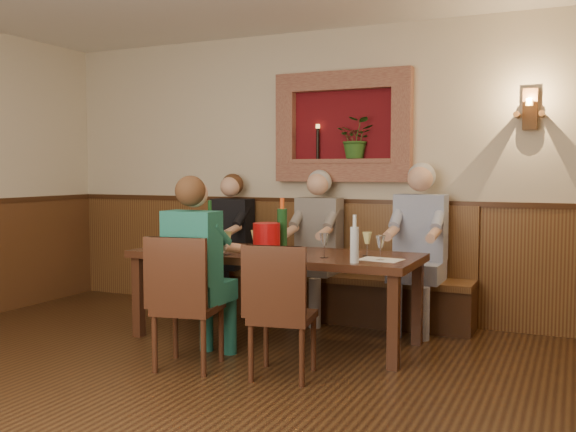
% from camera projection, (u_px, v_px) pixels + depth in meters
% --- Properties ---
extents(ground_plane, '(6.00, 6.00, 0.00)m').
position_uv_depth(ground_plane, '(137.00, 417.00, 3.72)').
color(ground_plane, black).
rests_on(ground_plane, ground).
extents(room_shell, '(6.04, 6.04, 2.82)m').
position_uv_depth(room_shell, '(132.00, 88.00, 3.58)').
color(room_shell, beige).
rests_on(room_shell, ground).
extents(wainscoting, '(6.02, 6.02, 1.15)m').
position_uv_depth(wainscoting, '(136.00, 317.00, 3.68)').
color(wainscoting, '#4D2A16').
rests_on(wainscoting, ground).
extents(wall_niche, '(1.36, 0.30, 1.06)m').
position_uv_depth(wall_niche, '(346.00, 131.00, 6.17)').
color(wall_niche, '#5C0D12').
rests_on(wall_niche, ground).
extents(wall_sconce, '(0.25, 0.20, 0.35)m').
position_uv_depth(wall_sconce, '(530.00, 110.00, 5.46)').
color(wall_sconce, '#4D2A16').
rests_on(wall_sconce, ground).
extents(dining_table, '(2.40, 0.90, 0.75)m').
position_uv_depth(dining_table, '(275.00, 261.00, 5.35)').
color(dining_table, '#3A1E11').
rests_on(dining_table, ground).
extents(bench, '(3.00, 0.45, 1.11)m').
position_uv_depth(bench, '(317.00, 284.00, 6.23)').
color(bench, '#381E0F').
rests_on(bench, ground).
extents(chair_near_left, '(0.50, 0.50, 0.97)m').
position_uv_depth(chair_near_left, '(188.00, 330.00, 4.63)').
color(chair_near_left, '#3A1E11').
rests_on(chair_near_left, ground).
extents(chair_near_right, '(0.48, 0.48, 0.93)m').
position_uv_depth(chair_near_right, '(282.00, 339.00, 4.42)').
color(chair_near_right, '#3A1E11').
rests_on(chair_near_right, ground).
extents(person_bench_left, '(0.41, 0.50, 1.40)m').
position_uv_depth(person_bench_left, '(228.00, 255.00, 6.50)').
color(person_bench_left, black).
rests_on(person_bench_left, ground).
extents(person_bench_mid, '(0.42, 0.52, 1.43)m').
position_uv_depth(person_bench_mid, '(315.00, 258.00, 6.11)').
color(person_bench_mid, '#5E5756').
rests_on(person_bench_mid, ground).
extents(person_bench_right, '(0.45, 0.55, 1.50)m').
position_uv_depth(person_bench_right, '(418.00, 261.00, 5.70)').
color(person_bench_right, navy).
rests_on(person_bench_right, ground).
extents(person_chair_front, '(0.41, 0.50, 1.39)m').
position_uv_depth(person_chair_front, '(199.00, 286.00, 4.76)').
color(person_chair_front, '#195859').
rests_on(person_chair_front, ground).
extents(spittoon_bucket, '(0.29, 0.29, 0.25)m').
position_uv_depth(spittoon_bucket, '(267.00, 239.00, 5.21)').
color(spittoon_bucket, '#B60B0C').
rests_on(spittoon_bucket, dining_table).
extents(wine_bottle_green_a, '(0.10, 0.10, 0.45)m').
position_uv_depth(wine_bottle_green_a, '(282.00, 229.00, 5.35)').
color(wine_bottle_green_a, '#19471E').
rests_on(wine_bottle_green_a, dining_table).
extents(wine_bottle_green_b, '(0.09, 0.09, 0.42)m').
position_uv_depth(wine_bottle_green_b, '(210.00, 228.00, 5.60)').
color(wine_bottle_green_b, '#19471E').
rests_on(wine_bottle_green_b, dining_table).
extents(water_bottle, '(0.08, 0.08, 0.36)m').
position_uv_depth(water_bottle, '(354.00, 244.00, 4.70)').
color(water_bottle, silver).
rests_on(water_bottle, dining_table).
extents(tasting_sheet_a, '(0.27, 0.20, 0.00)m').
position_uv_depth(tasting_sheet_a, '(172.00, 250.00, 5.49)').
color(tasting_sheet_a, white).
rests_on(tasting_sheet_a, dining_table).
extents(tasting_sheet_b, '(0.25, 0.19, 0.00)m').
position_uv_depth(tasting_sheet_b, '(271.00, 254.00, 5.19)').
color(tasting_sheet_b, white).
rests_on(tasting_sheet_b, dining_table).
extents(tasting_sheet_c, '(0.34, 0.26, 0.00)m').
position_uv_depth(tasting_sheet_c, '(381.00, 260.00, 4.87)').
color(tasting_sheet_c, white).
rests_on(tasting_sheet_c, dining_table).
extents(tasting_sheet_d, '(0.31, 0.26, 0.00)m').
position_uv_depth(tasting_sheet_d, '(207.00, 253.00, 5.29)').
color(tasting_sheet_d, white).
rests_on(tasting_sheet_d, dining_table).
extents(wine_glass_0, '(0.08, 0.08, 0.19)m').
position_uv_depth(wine_glass_0, '(227.00, 243.00, 5.13)').
color(wine_glass_0, '#E5E489').
rests_on(wine_glass_0, dining_table).
extents(wine_glass_1, '(0.08, 0.08, 0.19)m').
position_uv_depth(wine_glass_1, '(198.00, 236.00, 5.72)').
color(wine_glass_1, white).
rests_on(wine_glass_1, dining_table).
extents(wine_glass_2, '(0.08, 0.08, 0.19)m').
position_uv_depth(wine_glass_2, '(324.00, 245.00, 4.99)').
color(wine_glass_2, white).
rests_on(wine_glass_2, dining_table).
extents(wine_glass_3, '(0.08, 0.08, 0.19)m').
position_uv_depth(wine_glass_3, '(164.00, 237.00, 5.63)').
color(wine_glass_3, '#E5E489').
rests_on(wine_glass_3, dining_table).
extents(wine_glass_4, '(0.08, 0.08, 0.19)m').
position_uv_depth(wine_glass_4, '(255.00, 242.00, 5.25)').
color(wine_glass_4, '#E5E489').
rests_on(wine_glass_4, dining_table).
extents(wine_glass_5, '(0.08, 0.08, 0.19)m').
position_uv_depth(wine_glass_5, '(380.00, 248.00, 4.82)').
color(wine_glass_5, white).
rests_on(wine_glass_5, dining_table).
extents(wine_glass_6, '(0.08, 0.08, 0.19)m').
position_uv_depth(wine_glass_6, '(367.00, 244.00, 5.10)').
color(wine_glass_6, '#E5E489').
rests_on(wine_glass_6, dining_table).
extents(wine_glass_7, '(0.08, 0.08, 0.19)m').
position_uv_depth(wine_glass_7, '(210.00, 240.00, 5.41)').
color(wine_glass_7, '#E5E489').
rests_on(wine_glass_7, dining_table).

